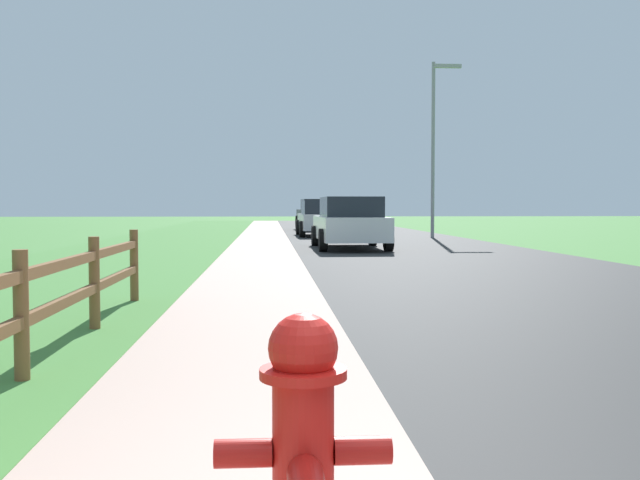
# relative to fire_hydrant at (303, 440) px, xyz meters

# --- Properties ---
(ground_plane) EXTENTS (120.00, 120.00, 0.00)m
(ground_plane) POSITION_rel_fire_hydrant_xyz_m (0.64, 24.37, -0.46)
(ground_plane) COLOR #47833B
(road_asphalt) EXTENTS (7.00, 66.00, 0.01)m
(road_asphalt) POSITION_rel_fire_hydrant_xyz_m (4.14, 26.37, -0.46)
(road_asphalt) COLOR #2E2E2E
(road_asphalt) RESTS_ON ground
(curb_concrete) EXTENTS (6.00, 66.00, 0.01)m
(curb_concrete) POSITION_rel_fire_hydrant_xyz_m (-2.36, 26.37, -0.46)
(curb_concrete) COLOR #C1A193
(curb_concrete) RESTS_ON ground
(grass_verge) EXTENTS (5.00, 66.00, 0.00)m
(grass_verge) POSITION_rel_fire_hydrant_xyz_m (-3.86, 26.37, -0.45)
(grass_verge) COLOR #47833B
(grass_verge) RESTS_ON ground
(fire_hydrant) EXTENTS (0.62, 0.52, 0.90)m
(fire_hydrant) POSITION_rel_fire_hydrant_xyz_m (0.00, 0.00, 0.00)
(fire_hydrant) COLOR red
(fire_hydrant) RESTS_ON ground
(rail_fence) EXTENTS (0.11, 8.95, 0.96)m
(rail_fence) POSITION_rel_fire_hydrant_xyz_m (-1.91, 2.87, 0.10)
(rail_fence) COLOR brown
(rail_fence) RESTS_ON ground
(parked_suv_white) EXTENTS (2.09, 4.71, 1.53)m
(parked_suv_white) POSITION_rel_fire_hydrant_xyz_m (2.29, 18.89, 0.32)
(parked_suv_white) COLOR white
(parked_suv_white) RESTS_ON ground
(parked_car_silver) EXTENTS (2.19, 4.32, 1.49)m
(parked_car_silver) POSITION_rel_fire_hydrant_xyz_m (2.18, 28.04, 0.30)
(parked_car_silver) COLOR #B7BABF
(parked_car_silver) RESTS_ON ground
(parked_car_black) EXTENTS (2.22, 4.65, 1.62)m
(parked_car_black) POSITION_rel_fire_hydrant_xyz_m (2.44, 35.18, 0.35)
(parked_car_black) COLOR black
(parked_car_black) RESTS_ON ground
(street_lamp) EXTENTS (1.17, 0.20, 6.94)m
(street_lamp) POSITION_rel_fire_hydrant_xyz_m (6.50, 25.96, 3.62)
(street_lamp) COLOR gray
(street_lamp) RESTS_ON ground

